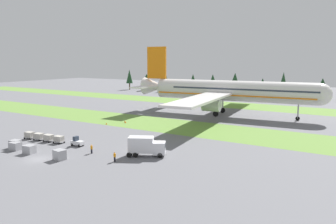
{
  "coord_description": "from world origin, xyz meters",
  "views": [
    {
      "loc": [
        47.47,
        -34.34,
        17.18
      ],
      "look_at": [
        5.49,
        35.65,
        4.0
      ],
      "focal_mm": 33.83,
      "sensor_mm": 36.0,
      "label": 1
    }
  ],
  "objects_px": {
    "baggage_tug": "(77,142)",
    "taxiway_marker_0": "(106,124)",
    "taxiway_marker_2": "(125,122)",
    "ground_crew_marshaller": "(92,148)",
    "uld_container_0": "(15,146)",
    "cargo_dolly_third": "(39,136)",
    "ground_crew_loader": "(115,156)",
    "cargo_dolly_fourth": "(30,135)",
    "uld_container_1": "(15,144)",
    "catering_truck": "(146,146)",
    "airliner": "(227,91)",
    "cargo_dolly_lead": "(59,139)",
    "uld_container_2": "(29,149)",
    "uld_container_3": "(59,155)",
    "cargo_dolly_second": "(49,137)",
    "taxiway_marker_1": "(125,121)"
  },
  "relations": [
    {
      "from": "baggage_tug",
      "to": "taxiway_marker_0",
      "type": "distance_m",
      "value": 22.21
    },
    {
      "from": "baggage_tug",
      "to": "taxiway_marker_2",
      "type": "relative_size",
      "value": 5.3
    },
    {
      "from": "ground_crew_marshaller",
      "to": "uld_container_0",
      "type": "height_order",
      "value": "ground_crew_marshaller"
    },
    {
      "from": "cargo_dolly_third",
      "to": "ground_crew_loader",
      "type": "bearing_deg",
      "value": 77.89
    },
    {
      "from": "cargo_dolly_fourth",
      "to": "uld_container_1",
      "type": "height_order",
      "value": "uld_container_1"
    },
    {
      "from": "catering_truck",
      "to": "airliner",
      "type": "bearing_deg",
      "value": 156.28
    },
    {
      "from": "catering_truck",
      "to": "ground_crew_loader",
      "type": "height_order",
      "value": "catering_truck"
    },
    {
      "from": "uld_container_1",
      "to": "taxiway_marker_2",
      "type": "height_order",
      "value": "uld_container_1"
    },
    {
      "from": "cargo_dolly_lead",
      "to": "cargo_dolly_third",
      "type": "xyz_separation_m",
      "value": [
        -5.78,
        -0.51,
        0.0
      ]
    },
    {
      "from": "cargo_dolly_lead",
      "to": "uld_container_2",
      "type": "relative_size",
      "value": 1.16
    },
    {
      "from": "baggage_tug",
      "to": "uld_container_3",
      "type": "distance_m",
      "value": 9.12
    },
    {
      "from": "cargo_dolly_third",
      "to": "uld_container_1",
      "type": "xyz_separation_m",
      "value": [
        1.22,
        -6.42,
        -0.13
      ]
    },
    {
      "from": "catering_truck",
      "to": "uld_container_3",
      "type": "xyz_separation_m",
      "value": [
        -11.86,
        -9.58,
        -1.06
      ]
    },
    {
      "from": "airliner",
      "to": "uld_container_0",
      "type": "bearing_deg",
      "value": -24.37
    },
    {
      "from": "baggage_tug",
      "to": "cargo_dolly_third",
      "type": "xyz_separation_m",
      "value": [
        -10.78,
        -0.94,
        0.1
      ]
    },
    {
      "from": "ground_crew_marshaller",
      "to": "taxiway_marker_2",
      "type": "height_order",
      "value": "ground_crew_marshaller"
    },
    {
      "from": "cargo_dolly_second",
      "to": "ground_crew_marshaller",
      "type": "distance_m",
      "value": 14.31
    },
    {
      "from": "cargo_dolly_second",
      "to": "taxiway_marker_1",
      "type": "xyz_separation_m",
      "value": [
        0.33,
        25.61,
        -0.66
      ]
    },
    {
      "from": "uld_container_3",
      "to": "cargo_dolly_third",
      "type": "bearing_deg",
      "value": 154.58
    },
    {
      "from": "airliner",
      "to": "ground_crew_marshaller",
      "type": "xyz_separation_m",
      "value": [
        -6.45,
        -53.61,
        -6.96
      ]
    },
    {
      "from": "ground_crew_marshaller",
      "to": "cargo_dolly_second",
      "type": "bearing_deg",
      "value": 178.99
    },
    {
      "from": "baggage_tug",
      "to": "ground_crew_loader",
      "type": "xyz_separation_m",
      "value": [
        13.3,
        -3.95,
        0.13
      ]
    },
    {
      "from": "cargo_dolly_lead",
      "to": "catering_truck",
      "type": "bearing_deg",
      "value": 90.26
    },
    {
      "from": "taxiway_marker_1",
      "to": "cargo_dolly_third",
      "type": "bearing_deg",
      "value": -97.09
    },
    {
      "from": "catering_truck",
      "to": "cargo_dolly_third",
      "type": "bearing_deg",
      "value": -112.34
    },
    {
      "from": "cargo_dolly_second",
      "to": "ground_crew_loader",
      "type": "relative_size",
      "value": 1.33
    },
    {
      "from": "uld_container_0",
      "to": "uld_container_3",
      "type": "bearing_deg",
      "value": 1.04
    },
    {
      "from": "ground_crew_marshaller",
      "to": "taxiway_marker_2",
      "type": "xyz_separation_m",
      "value": [
        -13.05,
        26.52,
        -0.69
      ]
    },
    {
      "from": "uld_container_2",
      "to": "taxiway_marker_1",
      "type": "xyz_separation_m",
      "value": [
        -3.9,
        33.35,
        -0.53
      ]
    },
    {
      "from": "uld_container_0",
      "to": "uld_container_1",
      "type": "relative_size",
      "value": 1.0
    },
    {
      "from": "baggage_tug",
      "to": "taxiway_marker_0",
      "type": "bearing_deg",
      "value": -158.47
    },
    {
      "from": "taxiway_marker_2",
      "to": "uld_container_1",
      "type": "bearing_deg",
      "value": -95.14
    },
    {
      "from": "ground_crew_marshaller",
      "to": "uld_container_3",
      "type": "distance_m",
      "value": 6.09
    },
    {
      "from": "cargo_dolly_lead",
      "to": "uld_container_3",
      "type": "bearing_deg",
      "value": 45.41
    },
    {
      "from": "uld_container_0",
      "to": "cargo_dolly_second",
      "type": "bearing_deg",
      "value": 87.92
    },
    {
      "from": "catering_truck",
      "to": "taxiway_marker_0",
      "type": "height_order",
      "value": "catering_truck"
    },
    {
      "from": "ground_crew_loader",
      "to": "taxiway_marker_1",
      "type": "bearing_deg",
      "value": -44.32
    },
    {
      "from": "ground_crew_loader",
      "to": "uld_container_3",
      "type": "height_order",
      "value": "uld_container_3"
    },
    {
      "from": "catering_truck",
      "to": "taxiway_marker_0",
      "type": "relative_size",
      "value": 15.16
    },
    {
      "from": "uld_container_1",
      "to": "taxiway_marker_1",
      "type": "height_order",
      "value": "uld_container_1"
    },
    {
      "from": "taxiway_marker_0",
      "to": "cargo_dolly_fourth",
      "type": "bearing_deg",
      "value": -100.11
    },
    {
      "from": "cargo_dolly_fourth",
      "to": "taxiway_marker_0",
      "type": "bearing_deg",
      "value": 164.89
    },
    {
      "from": "airliner",
      "to": "cargo_dolly_fourth",
      "type": "relative_size",
      "value": 31.94
    },
    {
      "from": "airliner",
      "to": "cargo_dolly_third",
      "type": "xyz_separation_m",
      "value": [
        -23.55,
        -52.19,
        -6.99
      ]
    },
    {
      "from": "cargo_dolly_fourth",
      "to": "uld_container_0",
      "type": "bearing_deg",
      "value": 32.75
    },
    {
      "from": "airliner",
      "to": "catering_truck",
      "type": "xyz_separation_m",
      "value": [
        3.32,
        -49.75,
        -5.96
      ]
    },
    {
      "from": "airliner",
      "to": "baggage_tug",
      "type": "distance_m",
      "value": 53.29
    },
    {
      "from": "uld_container_2",
      "to": "ground_crew_marshaller",
      "type": "bearing_deg",
      "value": 31.27
    },
    {
      "from": "airliner",
      "to": "ground_crew_marshaller",
      "type": "relative_size",
      "value": 42.63
    },
    {
      "from": "taxiway_marker_2",
      "to": "baggage_tug",
      "type": "bearing_deg",
      "value": -74.44
    }
  ]
}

